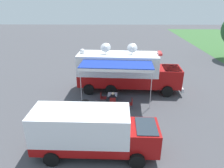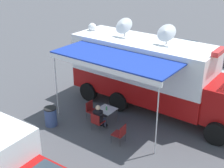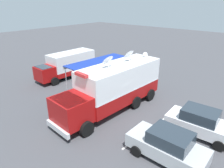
{
  "view_description": "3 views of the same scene",
  "coord_description": "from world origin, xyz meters",
  "px_view_note": "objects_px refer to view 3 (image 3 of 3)",
  "views": [
    {
      "loc": [
        17.82,
        -0.34,
        8.17
      ],
      "look_at": [
        2.02,
        -0.5,
        1.42
      ],
      "focal_mm": 32.77,
      "sensor_mm": 36.0,
      "label": 1
    },
    {
      "loc": [
        13.09,
        6.61,
        7.66
      ],
      "look_at": [
        1.21,
        -1.02,
        1.37
      ],
      "focal_mm": 49.57,
      "sensor_mm": 36.0,
      "label": 2
    },
    {
      "loc": [
        -9.14,
        11.64,
        7.98
      ],
      "look_at": [
        1.64,
        -0.95,
        1.15
      ],
      "focal_mm": 32.53,
      "sensor_mm": 36.0,
      "label": 3
    }
  ],
  "objects_px": {
    "folding_chair_at_table": "(94,87)",
    "support_truck": "(68,65)",
    "command_truck": "(113,86)",
    "car_far_corner": "(167,145)",
    "folding_table": "(101,88)",
    "folding_chair_spare_by_truck": "(81,91)",
    "water_bottle": "(100,86)",
    "car_behind_truck": "(201,123)",
    "folding_chair_beside_table": "(107,87)",
    "trash_bin": "(103,80)",
    "seated_responder": "(96,87)"
  },
  "relations": [
    {
      "from": "folding_chair_at_table",
      "to": "support_truck",
      "type": "relative_size",
      "value": 0.13
    },
    {
      "from": "command_truck",
      "to": "car_far_corner",
      "type": "height_order",
      "value": "command_truck"
    },
    {
      "from": "folding_table",
      "to": "folding_chair_spare_by_truck",
      "type": "relative_size",
      "value": 0.98
    },
    {
      "from": "water_bottle",
      "to": "car_behind_truck",
      "type": "relative_size",
      "value": 0.05
    },
    {
      "from": "car_far_corner",
      "to": "folding_chair_beside_table",
      "type": "bearing_deg",
      "value": -27.93
    },
    {
      "from": "water_bottle",
      "to": "folding_chair_spare_by_truck",
      "type": "relative_size",
      "value": 0.26
    },
    {
      "from": "folding_chair_spare_by_truck",
      "to": "car_behind_truck",
      "type": "relative_size",
      "value": 0.2
    },
    {
      "from": "folding_chair_spare_by_truck",
      "to": "support_truck",
      "type": "bearing_deg",
      "value": -27.04
    },
    {
      "from": "water_bottle",
      "to": "folding_chair_spare_by_truck",
      "type": "distance_m",
      "value": 1.73
    },
    {
      "from": "water_bottle",
      "to": "support_truck",
      "type": "relative_size",
      "value": 0.03
    },
    {
      "from": "folding_table",
      "to": "car_behind_truck",
      "type": "height_order",
      "value": "car_behind_truck"
    },
    {
      "from": "folding_chair_spare_by_truck",
      "to": "car_behind_truck",
      "type": "xyz_separation_m",
      "value": [
        -9.97,
        -1.2,
        0.37
      ]
    },
    {
      "from": "command_truck",
      "to": "folding_chair_spare_by_truck",
      "type": "relative_size",
      "value": 11.06
    },
    {
      "from": "folding_chair_at_table",
      "to": "trash_bin",
      "type": "bearing_deg",
      "value": -70.03
    },
    {
      "from": "folding_chair_at_table",
      "to": "folding_chair_spare_by_truck",
      "type": "relative_size",
      "value": 1.0
    },
    {
      "from": "command_truck",
      "to": "folding_chair_spare_by_truck",
      "type": "distance_m",
      "value": 3.84
    },
    {
      "from": "support_truck",
      "to": "folding_chair_beside_table",
      "type": "bearing_deg",
      "value": 177.33
    },
    {
      "from": "trash_bin",
      "to": "folding_chair_spare_by_truck",
      "type": "bearing_deg",
      "value": 98.06
    },
    {
      "from": "support_truck",
      "to": "car_far_corner",
      "type": "height_order",
      "value": "support_truck"
    },
    {
      "from": "command_truck",
      "to": "water_bottle",
      "type": "bearing_deg",
      "value": -24.22
    },
    {
      "from": "folding_table",
      "to": "folding_chair_beside_table",
      "type": "bearing_deg",
      "value": -87.39
    },
    {
      "from": "folding_chair_spare_by_truck",
      "to": "seated_responder",
      "type": "relative_size",
      "value": 0.7
    },
    {
      "from": "water_bottle",
      "to": "seated_responder",
      "type": "xyz_separation_m",
      "value": [
        0.55,
        -0.02,
        -0.18
      ]
    },
    {
      "from": "car_far_corner",
      "to": "command_truck",
      "type": "bearing_deg",
      "value": -22.23
    },
    {
      "from": "command_truck",
      "to": "folding_chair_spare_by_truck",
      "type": "xyz_separation_m",
      "value": [
        3.56,
        0.22,
        -1.43
      ]
    },
    {
      "from": "folding_chair_beside_table",
      "to": "car_far_corner",
      "type": "distance_m",
      "value": 9.44
    },
    {
      "from": "folding_table",
      "to": "folding_chair_at_table",
      "type": "xyz_separation_m",
      "value": [
        0.8,
        0.02,
        -0.16
      ]
    },
    {
      "from": "car_far_corner",
      "to": "water_bottle",
      "type": "bearing_deg",
      "value": -22.84
    },
    {
      "from": "water_bottle",
      "to": "car_far_corner",
      "type": "height_order",
      "value": "car_far_corner"
    },
    {
      "from": "car_behind_truck",
      "to": "seated_responder",
      "type": "bearing_deg",
      "value": -1.12
    },
    {
      "from": "folding_table",
      "to": "car_far_corner",
      "type": "relative_size",
      "value": 0.2
    },
    {
      "from": "water_bottle",
      "to": "car_behind_truck",
      "type": "distance_m",
      "value": 8.96
    },
    {
      "from": "folding_chair_spare_by_truck",
      "to": "car_behind_truck",
      "type": "distance_m",
      "value": 10.04
    },
    {
      "from": "trash_bin",
      "to": "water_bottle",
      "type": "bearing_deg",
      "value": 125.28
    },
    {
      "from": "trash_bin",
      "to": "support_truck",
      "type": "height_order",
      "value": "support_truck"
    },
    {
      "from": "water_bottle",
      "to": "support_truck",
      "type": "bearing_deg",
      "value": -11.13
    },
    {
      "from": "folding_chair_spare_by_truck",
      "to": "trash_bin",
      "type": "distance_m",
      "value": 3.52
    },
    {
      "from": "support_truck",
      "to": "folding_table",
      "type": "bearing_deg",
      "value": 169.43
    },
    {
      "from": "folding_chair_beside_table",
      "to": "car_far_corner",
      "type": "relative_size",
      "value": 0.21
    },
    {
      "from": "command_truck",
      "to": "folding_table",
      "type": "bearing_deg",
      "value": -25.65
    },
    {
      "from": "folding_chair_spare_by_truck",
      "to": "trash_bin",
      "type": "relative_size",
      "value": 0.96
    },
    {
      "from": "water_bottle",
      "to": "trash_bin",
      "type": "distance_m",
      "value": 2.62
    },
    {
      "from": "folding_chair_beside_table",
      "to": "command_truck",
      "type": "bearing_deg",
      "value": 141.06
    },
    {
      "from": "car_far_corner",
      "to": "trash_bin",
      "type": "bearing_deg",
      "value": -29.76
    },
    {
      "from": "water_bottle",
      "to": "command_truck",
      "type": "bearing_deg",
      "value": 155.78
    },
    {
      "from": "folding_table",
      "to": "trash_bin",
      "type": "xyz_separation_m",
      "value": [
        1.56,
        -2.07,
        -0.22
      ]
    },
    {
      "from": "command_truck",
      "to": "car_far_corner",
      "type": "bearing_deg",
      "value": 157.77
    },
    {
      "from": "command_truck",
      "to": "car_far_corner",
      "type": "distance_m",
      "value": 6.36
    },
    {
      "from": "command_truck",
      "to": "seated_responder",
      "type": "distance_m",
      "value": 3.56
    },
    {
      "from": "car_behind_truck",
      "to": "trash_bin",
      "type": "bearing_deg",
      "value": -12.32
    }
  ]
}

